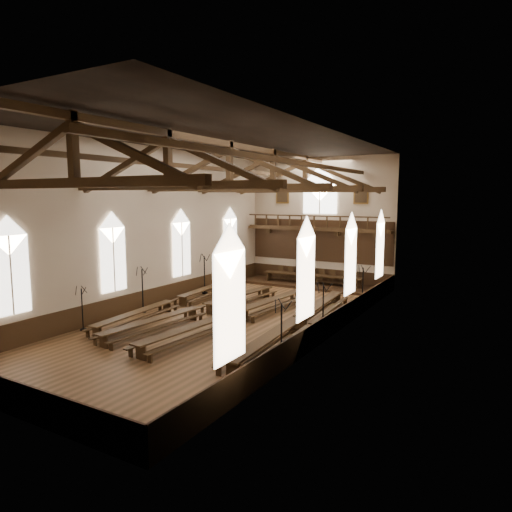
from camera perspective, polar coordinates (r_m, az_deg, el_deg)
The scene contains 21 objects.
ground at distance 26.02m, azimuth -3.18°, elevation -8.01°, with size 26.00×26.00×0.00m, color brown.
room_walls at distance 25.09m, azimuth -3.29°, elevation 6.36°, with size 26.00×26.00×26.00m.
wainscot_band at distance 25.86m, azimuth -3.19°, elevation -6.73°, with size 12.00×26.00×1.20m.
side_windows at distance 25.28m, azimuth -3.25°, elevation 0.19°, with size 11.85×19.80×4.50m.
end_window at distance 36.55m, azimuth 8.00°, elevation 7.82°, with size 2.80×0.12×3.80m.
minstrels_gallery at distance 36.45m, azimuth 7.76°, elevation 2.60°, with size 11.80×1.24×3.70m.
portraits at distance 36.55m, azimuth 7.99°, elevation 7.62°, with size 7.75×0.09×1.45m.
roof_trusses at distance 25.12m, azimuth -3.32°, elevation 10.37°, with size 11.70×25.70×2.80m.
refectory_row_a at distance 28.82m, azimuth -10.10°, elevation -5.57°, with size 1.93×13.88×0.68m.
refectory_row_b at distance 26.67m, azimuth -6.80°, elevation -6.53°, with size 2.01×14.07×0.70m.
refectory_row_c at distance 25.17m, azimuth -2.23°, elevation -7.25°, with size 2.09×14.45×0.74m.
refectory_row_d at distance 23.89m, azimuth 5.22°, elevation -8.06°, with size 2.02×14.56×0.76m.
dais at distance 35.80m, azimuth 6.97°, elevation -3.62°, with size 11.40×2.97×0.20m, color #34200F.
high_table at distance 35.67m, azimuth 6.99°, elevation -2.48°, with size 7.91×1.36×0.74m.
high_chairs at distance 36.38m, azimuth 7.47°, elevation -2.33°, with size 6.80×0.50×1.10m.
candelabrum_left_near at distance 25.50m, azimuth -20.85°, elevation -7.15°, with size 0.67×0.71×2.35m.
candelabrum_left_mid at distance 28.34m, azimuth -13.96°, elevation -5.18°, with size 0.76×0.85×2.79m.
candelabrum_left_far at distance 32.97m, azimuth -6.45°, elevation -3.19°, with size 0.82×0.88×2.89m.
candelabrum_right_near at distance 19.27m, azimuth 3.19°, elevation -10.97°, with size 0.74×0.84×2.74m.
candelabrum_right_mid at distance 23.30m, azimuth 8.37°, elevation -7.82°, with size 0.79×0.81×2.70m.
candelabrum_right_far at distance 29.36m, azimuth 13.16°, elevation -4.77°, with size 0.75×0.83×2.70m.
Camera 1 is at (13.80, -20.95, 6.90)m, focal length 32.00 mm.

